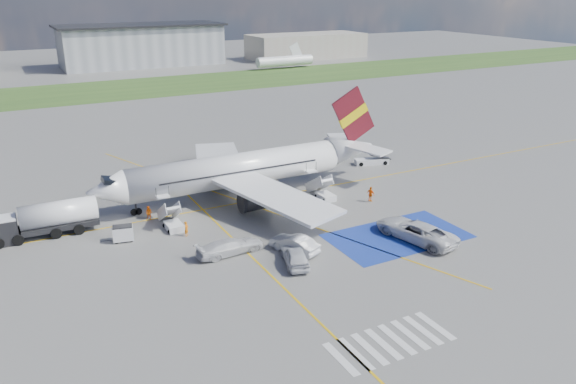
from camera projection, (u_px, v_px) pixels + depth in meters
name	position (u px, v px, depth m)	size (l,w,h in m)	color
ground	(292.00, 241.00, 55.73)	(400.00, 400.00, 0.00)	#60605E
grass_strip	(103.00, 91.00, 134.31)	(400.00, 30.00, 0.01)	#2D4C1E
taxiway_line_main	(243.00, 202.00, 65.65)	(120.00, 0.20, 0.01)	gold
taxiway_line_cross	(297.00, 300.00, 45.25)	(0.20, 60.00, 0.01)	gold
taxiway_line_diag	(243.00, 202.00, 65.65)	(0.20, 60.00, 0.01)	gold
staging_box	(398.00, 236.00, 56.83)	(14.00, 8.00, 0.01)	navy
crosswalk	(390.00, 342.00, 40.04)	(9.00, 4.00, 0.01)	silver
terminal_centre	(142.00, 46.00, 174.14)	(48.00, 18.00, 12.00)	gray
terminal_east	(306.00, 46.00, 193.30)	(40.00, 16.00, 8.00)	#9E9588
airliner	(247.00, 168.00, 66.79)	(36.81, 32.95, 11.92)	silver
airstairs_fwd	(173.00, 222.00, 58.52)	(1.90, 5.20, 3.60)	silver
airstairs_aft	(324.00, 193.00, 66.68)	(1.90, 5.20, 3.60)	silver
fuel_tanker	(46.00, 222.00, 56.54)	(10.14, 3.03, 3.44)	black
gpu_cart	(123.00, 234.00, 55.49)	(2.17, 1.62, 1.63)	silver
belt_loader	(372.00, 162.00, 79.42)	(5.25, 3.07, 1.52)	silver
car_silver_a	(295.00, 256.00, 50.82)	(1.98, 4.91, 1.67)	silver
car_silver_b	(294.00, 244.00, 53.19)	(1.76, 5.05, 1.66)	#ADAFB4
van_white_a	(416.00, 228.00, 55.67)	(3.08, 6.68, 2.51)	silver
van_white_b	(230.00, 244.00, 52.83)	(2.03, 4.98, 1.95)	silver
crew_fwd	(186.00, 229.00, 56.63)	(0.57, 0.37, 1.56)	orange
crew_nose	(149.00, 213.00, 60.59)	(0.74, 0.58, 1.52)	orange
crew_aft	(371.00, 194.00, 65.57)	(1.07, 0.45, 1.83)	orange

